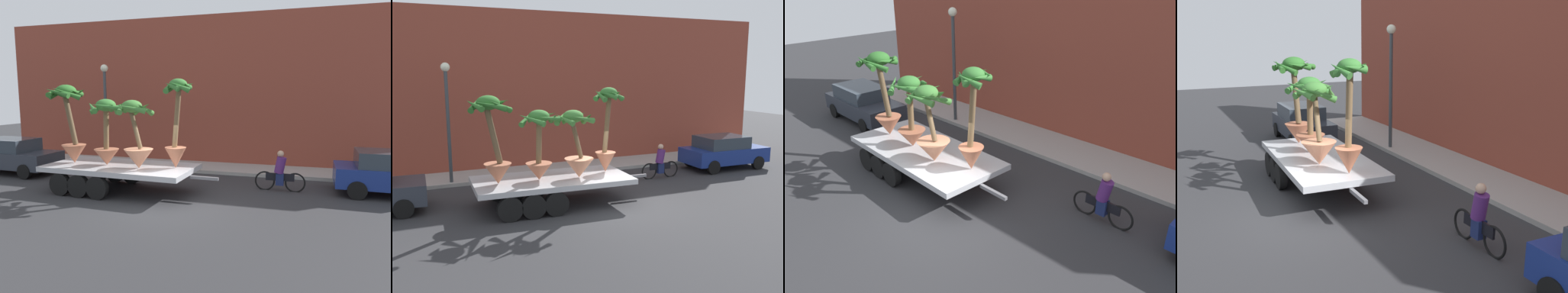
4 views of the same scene
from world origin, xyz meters
The scene contains 11 objects.
ground_plane centered at (0.00, 0.00, 0.00)m, with size 60.00×60.00×0.00m, color #2D2D30.
sidewalk centered at (0.00, 6.10, 0.07)m, with size 24.00×2.20×0.15m, color #A39E99.
building_facade centered at (0.00, 7.80, 3.70)m, with size 24.00×1.20×7.41m, color brown.
flatbed_trailer centered at (-2.37, 1.23, 0.77)m, with size 6.48×2.78×0.98m.
potted_palm_rear centered at (0.01, 1.31, 2.45)m, with size 1.11×1.16×3.10m.
potted_palm_middle centered at (-1.32, 0.89, 1.98)m, with size 1.44×1.43×2.38m.
potted_palm_front centered at (-4.16, 1.14, 2.46)m, with size 1.50×1.59×2.93m.
potted_palm_extra centered at (-2.62, 1.11, 2.15)m, with size 1.51×1.55×2.41m.
cyclist centered at (3.45, 2.97, 0.67)m, with size 1.84×0.34×1.54m.
trailing_car centered at (-8.36, 2.64, 0.83)m, with size 4.22×1.97×1.58m.
street_lamp centered at (-5.11, 5.30, 3.23)m, with size 0.36×0.36×4.83m.
Camera 3 is at (7.59, -6.15, 6.60)m, focal length 36.95 mm.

